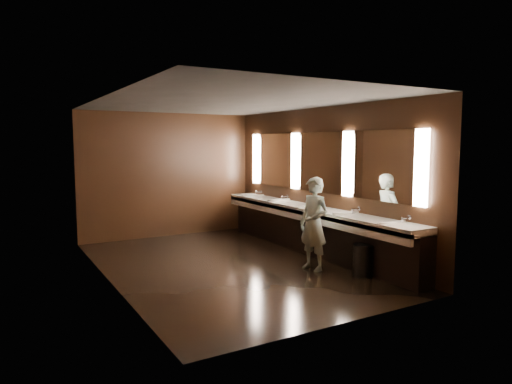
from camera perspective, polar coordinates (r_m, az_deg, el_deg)
floor at (r=8.05m, az=-3.48°, el=-9.11°), size 6.00×6.00×0.00m
ceiling at (r=7.81m, az=-3.62°, el=11.15°), size 4.00×6.00×0.02m
wall_back at (r=10.56m, az=-10.90°, el=2.11°), size 4.00×0.02×2.80m
wall_front at (r=5.32m, az=11.18°, el=-1.65°), size 4.00×0.02×2.80m
wall_left at (r=7.14m, az=-18.04°, el=0.10°), size 0.02×6.00×2.80m
wall_right at (r=8.88m, az=8.05°, el=1.44°), size 0.02×6.00×2.80m
sink_counter at (r=8.87m, az=6.92°, el=-4.44°), size 0.55×5.40×1.01m
mirror_band at (r=8.85m, az=7.99°, el=3.69°), size 0.06×5.03×1.15m
person at (r=7.66m, az=7.24°, el=-3.96°), size 0.47×0.63×1.56m
trash_bin at (r=7.55m, az=13.26°, el=-8.30°), size 0.42×0.42×0.51m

